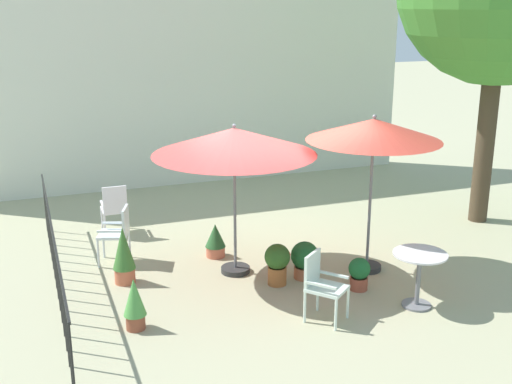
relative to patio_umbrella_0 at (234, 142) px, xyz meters
name	(u,v)px	position (x,y,z in m)	size (l,w,h in m)	color
ground_plane	(268,263)	(0.60, 0.15, -2.02)	(60.00, 60.00, 0.00)	tan
villa_facade	(184,68)	(0.60, 5.24, 0.57)	(10.46, 0.30, 5.17)	silver
terrace_railing	(54,248)	(-2.60, 0.15, -1.34)	(0.03, 5.87, 1.01)	black
patio_umbrella_0	(234,142)	(0.00, 0.00, 0.00)	(2.40, 2.40, 2.29)	#2D2D2D
patio_umbrella_1	(374,132)	(1.92, -0.61, 0.14)	(1.98, 1.98, 2.40)	#2D2D2D
cafe_table_0	(419,270)	(1.94, -1.93, -1.49)	(0.72, 0.72, 0.77)	silver
patio_chair_0	(114,207)	(-1.46, 2.30, -1.50)	(0.43, 0.46, 0.92)	silver
patio_chair_1	(118,230)	(-1.59, 1.00, -1.49)	(0.57, 0.56, 0.91)	silver
patio_chair_2	(321,282)	(0.56, -1.81, -1.51)	(0.62, 0.63, 0.89)	silver
potted_plant_0	(359,273)	(1.46, -1.19, -1.77)	(0.31, 0.31, 0.48)	#9E4934
potted_plant_1	(305,259)	(0.90, -0.56, -1.72)	(0.42, 0.42, 0.57)	#B76240
potted_plant_2	(215,240)	(-0.10, 0.70, -1.74)	(0.33, 0.33, 0.55)	#C5644A
potted_plant_3	(124,254)	(-1.64, 0.20, -1.58)	(0.33, 0.33, 0.86)	#C56143
potted_plant_4	(135,303)	(-1.74, -1.25, -1.66)	(0.29, 0.29, 0.68)	brown
potted_plant_5	(277,262)	(0.43, -0.63, -1.67)	(0.38, 0.37, 0.62)	#A0592C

